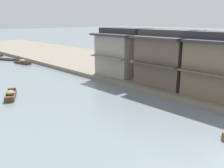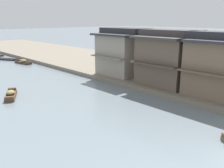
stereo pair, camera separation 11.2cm
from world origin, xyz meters
name	(u,v)px [view 1 (the left image)]	position (x,y,z in m)	size (l,w,h in m)	color
riverbank_right	(100,61)	(15.14, 30.00, 0.28)	(18.00, 110.00, 0.56)	slate
boat_moored_third	(6,59)	(3.75, 45.17, 0.13)	(3.18, 4.82, 0.40)	#232326
boat_moored_far	(23,62)	(4.39, 38.98, 0.30)	(1.68, 3.95, 0.81)	#423328
boat_midriver_drifting	(11,95)	(-4.88, 20.89, 0.29)	(2.39, 3.54, 0.75)	brown
house_waterfront_nearest	(222,66)	(9.12, 5.56, 3.57)	(5.27, 7.00, 6.14)	#75604C
house_waterfront_second	(169,58)	(9.93, 11.85, 3.56)	(6.89, 6.58, 6.14)	brown
house_waterfront_tall	(125,52)	(10.07, 18.99, 3.56)	(7.15, 6.43, 6.14)	gray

